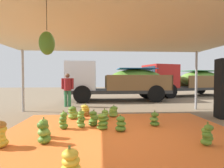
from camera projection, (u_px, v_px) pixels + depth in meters
ground_plane at (113, 112)px, 7.43m from camera, size 40.00×40.00×0.00m
tarp_orange at (121, 134)px, 4.44m from camera, size 6.10×4.90×0.01m
tent_canopy at (122, 29)px, 4.25m from camera, size 8.00×7.00×2.67m
banana_bunch_0 at (155, 120)px, 5.16m from camera, size 0.36×0.34×0.46m
banana_bunch_2 at (73, 113)px, 6.05m from camera, size 0.49×0.46×0.47m
banana_bunch_3 at (85, 111)px, 6.54m from camera, size 0.43×0.44×0.48m
banana_bunch_4 at (113, 112)px, 6.39m from camera, size 0.45×0.45×0.44m
banana_bunch_5 at (93, 119)px, 5.18m from camera, size 0.42×0.40×0.48m
banana_bunch_6 at (44, 133)px, 3.76m from camera, size 0.37×0.38×0.53m
banana_bunch_7 at (121, 124)px, 4.65m from camera, size 0.40×0.40×0.44m
banana_bunch_8 at (81, 120)px, 4.99m from camera, size 0.32×0.32×0.53m
banana_bunch_10 at (103, 122)px, 4.83m from camera, size 0.41×0.42×0.49m
banana_bunch_11 at (63, 121)px, 4.84m from camera, size 0.34×0.33×0.52m
banana_bunch_12 at (71, 162)px, 2.57m from camera, size 0.41×0.41×0.42m
banana_bunch_13 at (44, 129)px, 4.14m from camera, size 0.35×0.36×0.49m
banana_bunch_14 at (207, 135)px, 3.68m from camera, size 0.33×0.32×0.49m
banana_bunch_15 at (105, 116)px, 5.79m from camera, size 0.37×0.38×0.42m
cargo_truck_main at (115, 81)px, 11.15m from camera, size 6.34×2.50×2.40m
cargo_truck_far at (186, 80)px, 13.96m from camera, size 7.44×4.05×2.40m
worker_0 at (68, 87)px, 8.70m from camera, size 0.60×0.37×1.65m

